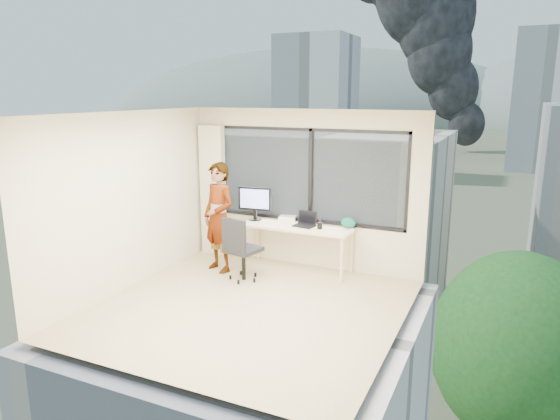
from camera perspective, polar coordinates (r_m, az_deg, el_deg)
The scene contains 24 objects.
floor at distance 7.06m, azimuth -3.46°, elevation -10.83°, with size 4.00×4.00×0.01m, color tan.
ceiling at distance 6.46m, azimuth -3.78°, elevation 10.77°, with size 4.00×4.00×0.01m, color white.
wall_front at distance 5.04m, azimuth -14.50°, elevation -5.36°, with size 4.00×0.01×2.60m, color beige.
wall_left at distance 7.77m, azimuth -16.72°, elevation 0.96°, with size 0.01×4.00×2.60m, color beige.
wall_right at distance 5.98m, azimuth 13.53°, elevation -2.38°, with size 0.01×4.00×2.60m, color beige.
window_wall at distance 8.36m, azimuth 3.19°, elevation 3.88°, with size 3.30×0.16×1.55m, color black, non-canonical shape.
curtain at distance 9.11m, azimuth -7.54°, elevation 2.16°, with size 0.45×0.14×2.30m, color beige.
desk at distance 8.33m, azimuth 1.91°, elevation -4.26°, with size 1.80×0.60×0.75m, color beige.
chair at distance 7.87m, azimuth -4.13°, elevation -4.23°, with size 0.53×0.53×1.04m, color black, non-canonical shape.
person at distance 8.24m, azimuth -6.88°, elevation -0.83°, with size 0.65×0.43×1.78m, color #2D2D33.
monitor at distance 8.55m, azimuth -2.84°, elevation 0.75°, with size 0.57×0.12×0.57m, color black, non-canonical shape.
game_console at distance 8.56m, azimuth 0.84°, elevation -0.94°, with size 0.28×0.23×0.07m, color white.
laptop at distance 8.16m, azimuth 2.71°, elevation -1.12°, with size 0.33×0.35×0.21m, color black, non-canonical shape.
cellphone at distance 8.12m, azimuth 2.53°, elevation -1.92°, with size 0.11×0.05×0.01m, color black.
pen_cup at distance 8.04m, azimuth 4.50°, elevation -1.77°, with size 0.08×0.08×0.10m, color black.
handbag at distance 8.12m, azimuth 7.68°, elevation -1.42°, with size 0.24×0.12×0.18m, color #0D4F43.
exterior_ground at distance 126.84m, azimuth 23.20°, elevation 4.38°, with size 400.00×400.00×0.04m, color #515B3D.
near_bldg_a at distance 38.93m, azimuth 5.85°, elevation -1.66°, with size 16.00×12.00×14.00m, color beige.
far_tower_a at distance 107.67m, azimuth 4.11°, elevation 11.52°, with size 14.00×14.00×28.00m, color silver.
far_tower_b at distance 125.78m, azimuth 27.52°, elevation 10.79°, with size 13.00×13.00×30.00m, color silver.
far_tower_d at distance 168.07m, azimuth 2.74°, elevation 11.06°, with size 16.00×14.00×22.00m, color silver.
hill_a at distance 348.56m, azimuth 4.11°, elevation 10.27°, with size 288.00×216.00×90.00m, color slate.
tree_a at distance 35.99m, azimuth -9.27°, elevation -8.04°, with size 7.00×7.00×8.00m, color #1C4F1A, non-canonical shape.
tree_b at distance 26.72m, azimuth 24.71°, elevation -15.77°, with size 7.60×7.60×9.00m, color #1C4F1A, non-canonical shape.
Camera 1 is at (3.08, -5.67, 2.86)m, focal length 32.59 mm.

